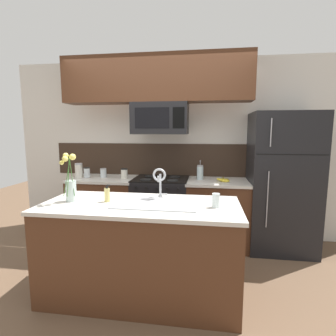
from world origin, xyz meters
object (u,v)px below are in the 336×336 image
object	(u,v)px
french_press	(200,172)
flower_vase	(70,186)
microwave	(160,119)
storage_jar_short	(103,173)
storage_jar_tall	(79,170)
sink_faucet	(160,179)
storage_jar_squat	(124,174)
stove_range	(161,210)
drinking_glass	(216,200)
storage_jar_medium	(87,172)
banana_bunch	(223,180)
dish_soap_bottle	(107,195)
refrigerator	(281,182)

from	to	relation	value
french_press	flower_vase	xyz separation A→B (m)	(-1.19, -1.33, 0.05)
microwave	storage_jar_short	bearing A→B (deg)	176.69
storage_jar_tall	sink_faucet	xyz separation A→B (m)	(1.37, -1.00, 0.09)
sink_faucet	flower_vase	bearing A→B (deg)	-163.85
storage_jar_tall	french_press	size ratio (longest dim) A/B	0.78
storage_jar_tall	storage_jar_squat	world-z (taller)	storage_jar_tall
stove_range	storage_jar_tall	xyz separation A→B (m)	(-1.20, -0.04, 0.55)
stove_range	drinking_glass	bearing A→B (deg)	-60.69
storage_jar_short	flower_vase	xyz separation A→B (m)	(0.20, -1.30, 0.08)
storage_jar_short	storage_jar_squat	world-z (taller)	storage_jar_squat
storage_jar_medium	french_press	bearing A→B (deg)	2.89
microwave	sink_faucet	world-z (taller)	microwave
storage_jar_short	banana_bunch	bearing A→B (deg)	-2.96
stove_range	storage_jar_tall	bearing A→B (deg)	-178.20
stove_range	sink_faucet	size ratio (longest dim) A/B	3.04
microwave	french_press	xyz separation A→B (m)	(0.54, 0.08, -0.73)
stove_range	dish_soap_bottle	xyz separation A→B (m)	(-0.30, -1.24, 0.52)
stove_range	storage_jar_medium	world-z (taller)	storage_jar_medium
sink_faucet	banana_bunch	bearing A→B (deg)	55.01
refrigerator	storage_jar_squat	world-z (taller)	refrigerator
storage_jar_medium	drinking_glass	distance (m)	2.19
banana_bunch	flower_vase	world-z (taller)	flower_vase
storage_jar_medium	dish_soap_bottle	distance (m)	1.44
storage_jar_tall	storage_jar_short	distance (m)	0.35
storage_jar_medium	sink_faucet	distance (m)	1.62
storage_jar_tall	drinking_glass	distance (m)	2.28
storage_jar_medium	sink_faucet	bearing A→B (deg)	-39.04
microwave	storage_jar_tall	world-z (taller)	microwave
microwave	flower_vase	bearing A→B (deg)	-117.43
microwave	banana_bunch	distance (m)	1.18
storage_jar_tall	banana_bunch	world-z (taller)	storage_jar_tall
french_press	microwave	bearing A→B (deg)	-171.51
sink_faucet	drinking_glass	world-z (taller)	sink_faucet
refrigerator	banana_bunch	distance (m)	0.76
storage_jar_short	sink_faucet	bearing A→B (deg)	-46.21
storage_jar_short	storage_jar_squat	distance (m)	0.33
banana_bunch	stove_range	bearing A→B (deg)	175.98
stove_range	storage_jar_short	size ratio (longest dim) A/B	7.13
french_press	flower_vase	bearing A→B (deg)	-131.80
storage_jar_short	drinking_glass	bearing A→B (deg)	-39.69
banana_bunch	french_press	bearing A→B (deg)	158.86
microwave	refrigerator	world-z (taller)	microwave
storage_jar_squat	french_press	size ratio (longest dim) A/B	0.53
microwave	flower_vase	world-z (taller)	microwave
stove_range	storage_jar_squat	world-z (taller)	storage_jar_squat
flower_vase	storage_jar_medium	bearing A→B (deg)	109.05
refrigerator	storage_jar_medium	bearing A→B (deg)	-179.11
microwave	stove_range	bearing A→B (deg)	90.16
storage_jar_short	sink_faucet	size ratio (longest dim) A/B	0.43
stove_range	storage_jar_tall	size ratio (longest dim) A/B	4.47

